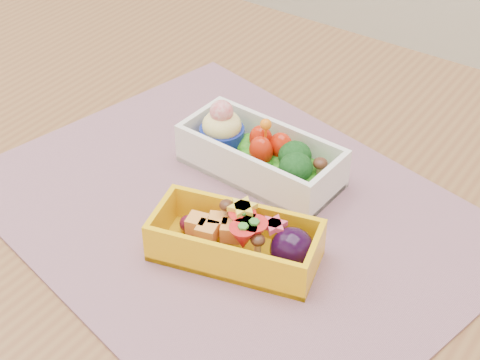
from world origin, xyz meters
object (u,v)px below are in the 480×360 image
Objects in this scene: bento_white at (260,155)px; bento_yellow at (239,240)px; placemat at (230,212)px; table at (227,283)px.

bento_white is 1.06× the size of bento_yellow.
bento_yellow is (0.04, -0.05, 0.02)m from placemat.
table is at bearing 119.98° from bento_yellow.
placemat is 0.07m from bento_yellow.
bento_yellow is (0.05, -0.11, -0.00)m from bento_white.
placemat is 0.07m from bento_white.
bento_yellow is at bearing -44.99° from table.
bento_yellow is (0.05, -0.05, 0.12)m from table.
placemat is at bearing 117.16° from bento_yellow.
bento_white reaches higher than table.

